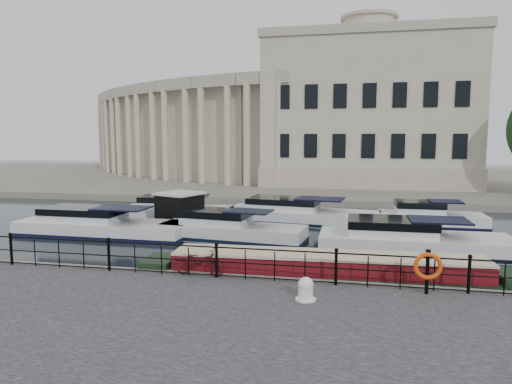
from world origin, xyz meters
TOP-DOWN VIEW (x-y plane):
  - ground_plane at (0.00, 0.00)m, footprint 160.00×160.00m
  - far_bank at (0.00, 39.00)m, footprint 120.00×42.00m
  - railing at (0.00, -2.25)m, footprint 24.14×0.14m
  - civic_building at (-1.00, 34.71)m, footprint 53.55×31.84m
  - bicycle at (-0.65, -2.10)m, footprint 1.85×0.67m
  - mooring_bollard at (3.17, -3.82)m, footprint 0.61×0.61m
  - life_ring_post at (6.74, -2.62)m, footprint 0.85×0.21m
  - narrowboat at (3.63, -0.79)m, footprint 13.78×2.49m
  - harbour_hut at (-5.34, 8.22)m, footprint 3.82×3.52m
  - cabin_cruisers at (-0.17, 8.13)m, footprint 25.71×9.92m

SIDE VIEW (x-z plane):
  - ground_plane at x=0.00m, z-range 0.00..0.00m
  - far_bank at x=0.00m, z-range 0.00..0.55m
  - narrowboat at x=3.63m, z-range -0.39..1.12m
  - cabin_cruisers at x=-0.17m, z-range -0.63..1.36m
  - mooring_bollard at x=3.17m, z-range 0.53..1.22m
  - harbour_hut at x=-5.34m, z-range -0.14..2.05m
  - bicycle at x=-0.65m, z-range 0.55..1.52m
  - railing at x=0.00m, z-range 0.59..1.81m
  - life_ring_post at x=6.74m, z-range 0.72..2.10m
  - civic_building at x=-1.00m, z-range -1.39..15.46m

